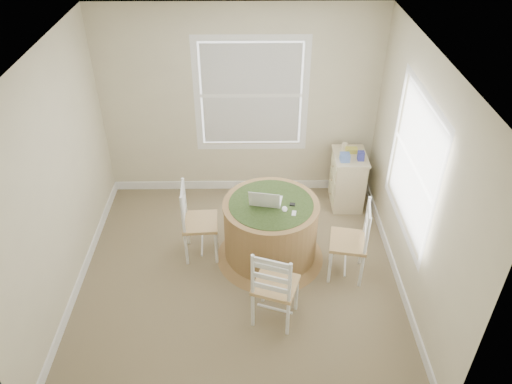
{
  "coord_description": "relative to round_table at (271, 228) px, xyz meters",
  "views": [
    {
      "loc": [
        0.14,
        -4.1,
        4.11
      ],
      "look_at": [
        0.19,
        0.45,
        0.88
      ],
      "focal_mm": 35.0,
      "sensor_mm": 36.0,
      "label": 1
    }
  ],
  "objects": [
    {
      "name": "box_yellow",
      "position": [
        1.09,
        1.15,
        0.36
      ],
      "size": [
        0.15,
        0.1,
        0.06
      ],
      "primitive_type": "cube",
      "rotation": [
        0.0,
        0.0,
        -0.01
      ],
      "color": "gold",
      "rests_on": "corner_chest"
    },
    {
      "name": "round_table",
      "position": [
        0.0,
        0.0,
        0.0
      ],
      "size": [
        1.27,
        1.27,
        0.79
      ],
      "rotation": [
        0.0,
        0.0,
        -0.18
      ],
      "color": "olive",
      "rests_on": "ground"
    },
    {
      "name": "cup_cream",
      "position": [
        1.01,
        1.23,
        0.38
      ],
      "size": [
        0.07,
        0.07,
        0.09
      ],
      "primitive_type": "cylinder",
      "color": "beige",
      "rests_on": "corner_chest"
    },
    {
      "name": "tissue_box",
      "position": [
        0.97,
        0.94,
        0.38
      ],
      "size": [
        0.12,
        0.12,
        0.1
      ],
      "primitive_type": "cube",
      "rotation": [
        0.0,
        0.0,
        -0.01
      ],
      "color": "#5576C3",
      "rests_on": "corner_chest"
    },
    {
      "name": "chair_left",
      "position": [
        -0.82,
        0.07,
        0.05
      ],
      "size": [
        0.42,
        0.44,
        0.95
      ],
      "primitive_type": null,
      "rotation": [
        0.0,
        0.0,
        1.63
      ],
      "color": "white",
      "rests_on": "ground"
    },
    {
      "name": "chair_right",
      "position": [
        0.85,
        -0.29,
        0.05
      ],
      "size": [
        0.47,
        0.49,
        0.95
      ],
      "primitive_type": null,
      "rotation": [
        0.0,
        0.0,
        -1.76
      ],
      "color": "white",
      "rests_on": "ground"
    },
    {
      "name": "corner_chest",
      "position": [
        1.07,
        1.07,
        -0.05
      ],
      "size": [
        0.43,
        0.58,
        0.76
      ],
      "rotation": [
        0.0,
        0.0,
        -0.01
      ],
      "color": "beige",
      "rests_on": "ground"
    },
    {
      "name": "chair_near",
      "position": [
        0.02,
        -0.94,
        0.05
      ],
      "size": [
        0.53,
        0.51,
        0.95
      ],
      "primitive_type": null,
      "rotation": [
        0.0,
        0.0,
        2.81
      ],
      "color": "white",
      "rests_on": "ground"
    },
    {
      "name": "laptop",
      "position": [
        -0.06,
        0.01,
        0.39
      ],
      "size": [
        0.39,
        0.36,
        0.24
      ],
      "rotation": [
        0.0,
        0.0,
        2.95
      ],
      "color": "white",
      "rests_on": "round_table"
    },
    {
      "name": "mouse",
      "position": [
        0.14,
        -0.11,
        0.37
      ],
      "size": [
        0.08,
        0.11,
        0.03
      ],
      "primitive_type": "ellipsoid",
      "rotation": [
        0.0,
        0.0,
        -0.18
      ],
      "color": "white",
      "rests_on": "round_table"
    },
    {
      "name": "box_blue",
      "position": [
        1.18,
        0.96,
        0.39
      ],
      "size": [
        0.08,
        0.08,
        0.12
      ],
      "primitive_type": "cube",
      "rotation": [
        0.0,
        0.0,
        -0.01
      ],
      "color": "#323696",
      "rests_on": "corner_chest"
    },
    {
      "name": "keys",
      "position": [
        0.24,
        -0.03,
        0.36
      ],
      "size": [
        0.07,
        0.06,
        0.02
      ],
      "primitive_type": "cube",
      "rotation": [
        0.0,
        0.0,
        -0.18
      ],
      "color": "black",
      "rests_on": "round_table"
    },
    {
      "name": "phone",
      "position": [
        0.24,
        -0.18,
        0.36
      ],
      "size": [
        0.06,
        0.1,
        0.02
      ],
      "primitive_type": "cube",
      "rotation": [
        0.0,
        0.0,
        -0.18
      ],
      "color": "#B7BABF",
      "rests_on": "round_table"
    },
    {
      "name": "room",
      "position": [
        -0.2,
        -0.19,
        0.87
      ],
      "size": [
        3.64,
        3.64,
        2.64
      ],
      "color": "#7A694D",
      "rests_on": "ground"
    }
  ]
}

